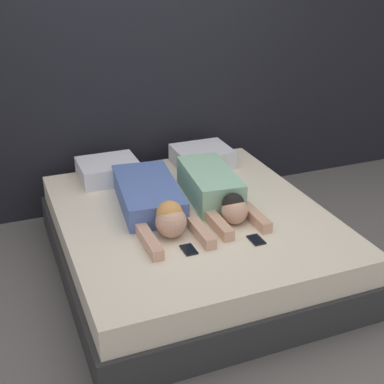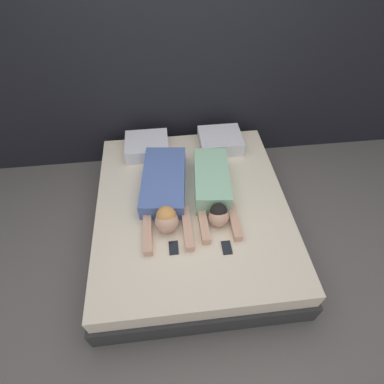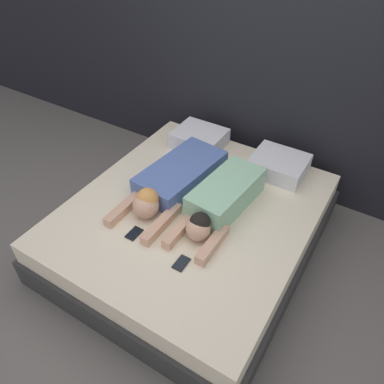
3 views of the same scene
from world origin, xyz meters
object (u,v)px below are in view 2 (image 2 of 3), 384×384
at_px(pillow_head_left, 147,146).
at_px(cell_phone_right, 227,248).
at_px(person_right, 213,188).
at_px(pillow_head_right, 220,141).
at_px(person_left, 165,191).
at_px(bed, 192,217).
at_px(cell_phone_left, 174,248).

height_order(pillow_head_left, cell_phone_right, pillow_head_left).
relative_size(pillow_head_left, person_right, 0.47).
relative_size(pillow_head_right, person_left, 0.39).
height_order(bed, cell_phone_right, cell_phone_right).
bearing_deg(pillow_head_left, bed, -62.82).
xyz_separation_m(bed, pillow_head_right, (0.39, 0.76, 0.29)).
xyz_separation_m(pillow_head_right, person_left, (-0.63, -0.65, 0.01)).
relative_size(pillow_head_left, cell_phone_left, 3.58).
height_order(pillow_head_left, cell_phone_left, pillow_head_left).
bearing_deg(person_left, person_right, -4.01).
xyz_separation_m(cell_phone_left, cell_phone_right, (0.43, -0.05, 0.00)).
xyz_separation_m(bed, person_right, (0.20, 0.07, 0.31)).
bearing_deg(pillow_head_left, pillow_head_right, 0.00).
height_order(bed, person_right, person_right).
distance_m(pillow_head_right, person_left, 0.91).
xyz_separation_m(bed, cell_phone_right, (0.23, -0.50, 0.22)).
distance_m(pillow_head_left, pillow_head_right, 0.78).
relative_size(pillow_head_right, cell_phone_right, 3.58).
bearing_deg(cell_phone_right, pillow_head_left, 116.08).
xyz_separation_m(pillow_head_left, cell_phone_right, (0.61, -1.25, -0.07)).
height_order(pillow_head_right, cell_phone_right, pillow_head_right).
relative_size(pillow_head_right, person_right, 0.47).
bearing_deg(person_right, bed, -160.23).
bearing_deg(person_right, cell_phone_right, -87.35).
distance_m(pillow_head_left, cell_phone_right, 1.40).
relative_size(bed, cell_phone_left, 16.28).
distance_m(pillow_head_right, cell_phone_right, 1.27).
relative_size(bed, cell_phone_right, 16.28).
distance_m(bed, pillow_head_right, 0.90).
height_order(person_right, cell_phone_right, person_right).
relative_size(pillow_head_left, pillow_head_right, 1.00).
bearing_deg(person_right, pillow_head_left, 130.63).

